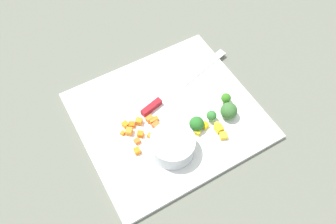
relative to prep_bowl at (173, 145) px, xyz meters
name	(u,v)px	position (x,y,z in m)	size (l,w,h in m)	color
ground_plane	(168,117)	(-0.04, -0.09, -0.04)	(4.00, 4.00, 0.00)	#65685B
cutting_board	(168,115)	(-0.04, -0.09, -0.03)	(0.44, 0.40, 0.01)	white
prep_bowl	(173,145)	(0.00, 0.00, 0.00)	(0.11, 0.11, 0.05)	#B5BABF
chef_knife	(173,90)	(-0.09, -0.15, -0.02)	(0.31, 0.10, 0.02)	silver
carrot_dice_0	(130,132)	(0.07, -0.09, -0.02)	(0.02, 0.02, 0.02)	orange
carrot_dice_1	(132,125)	(0.05, -0.11, -0.02)	(0.01, 0.01, 0.01)	orange
carrot_dice_2	(153,122)	(0.01, -0.09, -0.02)	(0.01, 0.01, 0.01)	orange
carrot_dice_3	(155,118)	(0.00, -0.10, -0.02)	(0.01, 0.01, 0.01)	orange
carrot_dice_4	(137,151)	(0.08, -0.04, -0.02)	(0.01, 0.01, 0.01)	orange
carrot_dice_5	(140,134)	(0.05, -0.07, -0.02)	(0.01, 0.01, 0.01)	orange
carrot_dice_6	(150,136)	(0.03, -0.06, -0.02)	(0.01, 0.01, 0.01)	orange
carrot_dice_7	(125,125)	(0.07, -0.11, -0.02)	(0.01, 0.01, 0.01)	orange
carrot_dice_8	(156,125)	(0.00, -0.08, -0.02)	(0.02, 0.02, 0.01)	orange
carrot_dice_9	(137,141)	(0.06, -0.06, -0.02)	(0.01, 0.01, 0.01)	orange
carrot_dice_10	(139,121)	(0.04, -0.11, -0.02)	(0.02, 0.02, 0.02)	orange
carrot_dice_11	(123,133)	(0.08, -0.10, -0.02)	(0.01, 0.01, 0.01)	orange
carrot_dice_12	(149,119)	(0.01, -0.10, -0.02)	(0.02, 0.01, 0.01)	orange
pepper_dice_0	(219,129)	(-0.13, 0.01, -0.02)	(0.02, 0.02, 0.02)	yellow
pepper_dice_1	(216,125)	(-0.13, 0.00, -0.02)	(0.01, 0.01, 0.01)	yellow
pepper_dice_2	(205,125)	(-0.10, -0.02, -0.02)	(0.01, 0.02, 0.01)	yellow
pepper_dice_3	(223,136)	(-0.12, 0.03, -0.02)	(0.02, 0.02, 0.01)	yellow
pepper_dice_4	(198,132)	(-0.08, -0.01, -0.02)	(0.01, 0.01, 0.01)	yellow
broccoli_floret_0	(226,98)	(-0.19, -0.05, -0.01)	(0.03, 0.03, 0.03)	#88AF64
broccoli_floret_1	(229,111)	(-0.17, -0.01, 0.00)	(0.04, 0.04, 0.04)	#91BF6C
broccoli_floret_2	(211,116)	(-0.13, -0.02, 0.00)	(0.03, 0.03, 0.03)	#8EBE6A
broccoli_floret_3	(197,124)	(-0.08, -0.02, -0.01)	(0.04, 0.04, 0.04)	#85C156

